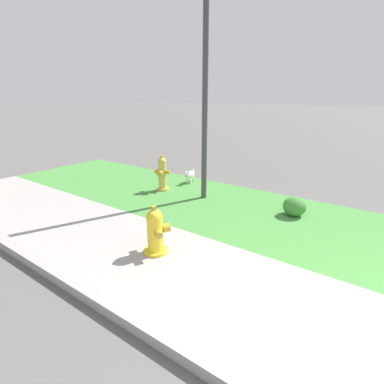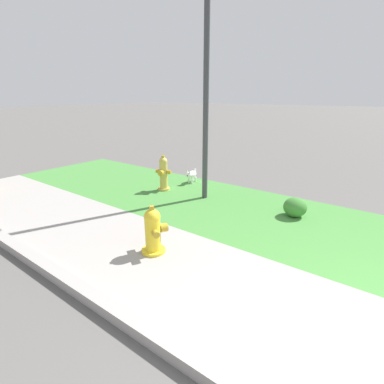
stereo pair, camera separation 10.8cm
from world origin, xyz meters
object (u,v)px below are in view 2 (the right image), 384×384
(fire_hydrant_mid_block, at_px, (163,173))
(shrub_bush_near_lamp, at_px, (295,207))
(small_white_dog, at_px, (191,175))
(street_lamp, at_px, (207,28))
(fire_hydrant_near_corner, at_px, (153,231))

(fire_hydrant_mid_block, bearing_deg, shrub_bush_near_lamp, 166.76)
(shrub_bush_near_lamp, bearing_deg, fire_hydrant_mid_block, -174.76)
(small_white_dog, relative_size, street_lamp, 0.09)
(fire_hydrant_near_corner, xyz_separation_m, shrub_bush_near_lamp, (1.09, 2.45, -0.15))
(shrub_bush_near_lamp, bearing_deg, small_white_dog, 168.34)
(street_lamp, xyz_separation_m, shrub_bush_near_lamp, (1.86, 0.14, -3.03))
(shrub_bush_near_lamp, bearing_deg, fire_hydrant_near_corner, -114.10)
(fire_hydrant_mid_block, distance_m, street_lamp, 3.01)
(fire_hydrant_near_corner, bearing_deg, street_lamp, 138.60)
(small_white_dog, bearing_deg, fire_hydrant_near_corner, 17.58)
(shrub_bush_near_lamp, bearing_deg, street_lamp, -175.76)
(fire_hydrant_mid_block, xyz_separation_m, fire_hydrant_near_corner, (1.81, -2.18, -0.06))
(fire_hydrant_near_corner, relative_size, street_lamp, 0.14)
(fire_hydrant_near_corner, relative_size, small_white_dog, 1.51)
(fire_hydrant_near_corner, height_order, street_lamp, street_lamp)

